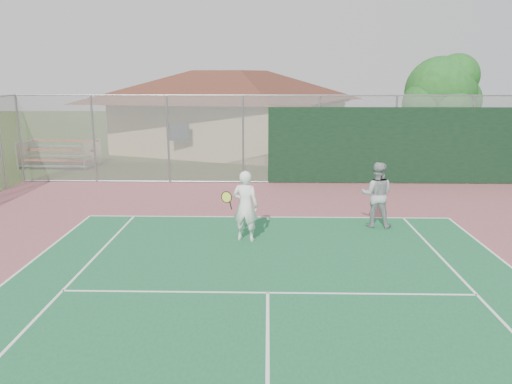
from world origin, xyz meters
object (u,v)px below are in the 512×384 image
Objects in this scene: clubhouse at (231,103)px; player_white_front at (245,206)px; player_grey_back at (377,195)px; tree at (442,94)px; bleachers at (60,153)px.

clubhouse reaches higher than player_white_front.
player_white_front is at bearing -63.52° from clubhouse.
tree is at bearing -103.87° from player_grey_back.
bleachers is (-7.84, -5.16, -2.10)m from clubhouse.
tree is (9.95, -5.52, 0.69)m from clubhouse.
bleachers is at bearing -22.96° from player_grey_back.
clubhouse is 16.25m from player_white_front.
bleachers is at bearing -34.64° from player_white_front.
clubhouse is at bearing 150.97° from tree.
clubhouse is at bearing -69.83° from player_white_front.
bleachers is 16.18m from player_grey_back.
tree is (17.79, -0.36, 2.78)m from bleachers.
player_grey_back is (13.03, -9.59, 0.28)m from bleachers.
player_grey_back reaches higher than player_white_front.
clubhouse is 7.93× the size of player_white_front.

